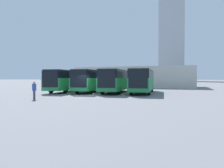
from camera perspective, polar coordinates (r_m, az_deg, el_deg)
ground_plane at (r=27.03m, az=-6.78°, el=-2.98°), size 600.00×600.00×0.00m
bus_0 at (r=31.39m, az=8.05°, el=0.99°), size 3.76×12.38×3.29m
curb_divider_0 at (r=30.14m, az=3.79°, el=-2.37°), size 0.86×6.16×0.15m
bus_1 at (r=32.14m, az=1.24°, el=1.02°), size 3.76×12.38×3.29m
curb_divider_1 at (r=31.17m, az=-3.14°, el=-2.24°), size 0.86×6.16×0.15m
bus_2 at (r=33.64m, az=-4.92°, el=1.03°), size 3.76×12.38×3.29m
curb_divider_2 at (r=32.93m, az=-9.25°, el=-2.06°), size 0.86×6.16×0.15m
bus_3 at (r=34.91m, az=-11.04°, el=1.03°), size 3.76×12.38×3.29m
pedestrian at (r=22.84m, az=-19.66°, el=-1.43°), size 0.56×0.56×1.81m
station_building at (r=53.51m, az=6.35°, el=1.77°), size 27.11×15.72×4.70m
office_tower at (r=178.87m, az=15.42°, el=11.65°), size 18.55×18.55×68.83m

